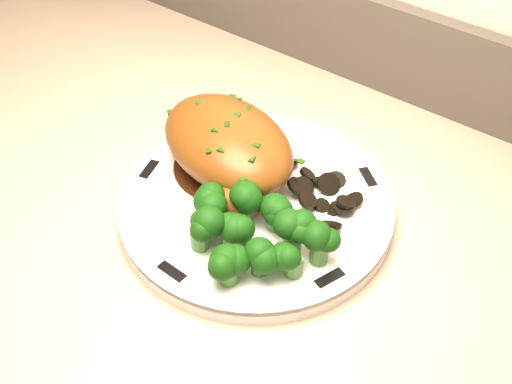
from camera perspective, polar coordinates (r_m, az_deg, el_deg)
The scene contains 10 objects.
plate at distance 0.68m, azimuth -0.00°, elevation -1.19°, with size 0.29×0.29×0.02m, color white.
rim_accent_0 at distance 0.70m, azimuth 9.91°, elevation 1.32°, with size 0.03×0.01×0.00m, color black.
rim_accent_1 at distance 0.76m, azimuth 0.49°, elevation 6.09°, with size 0.03×0.01×0.00m, color black.
rim_accent_2 at distance 0.71m, azimuth -9.47°, elevation 1.99°, with size 0.03×0.01×0.00m, color black.
rim_accent_3 at distance 0.61m, azimuth -7.49°, elevation -7.04°, with size 0.03×0.01×0.00m, color black.
rim_accent_4 at distance 0.60m, azimuth 6.56°, elevation -7.62°, with size 0.03×0.01×0.00m, color black.
gravy_pool at distance 0.71m, azimuth -2.45°, elevation 2.34°, with size 0.12×0.12×0.00m, color black.
chicken_breast at distance 0.68m, azimuth -2.47°, elevation 3.94°, with size 0.20×0.16×0.07m.
mushroom_pile at distance 0.67m, azimuth 4.69°, elevation -0.04°, with size 0.10×0.07×0.03m.
broccoli_florets at distance 0.61m, azimuth -0.09°, elevation -3.72°, with size 0.14×0.11×0.04m.
Camera 1 is at (-0.34, 1.33, 1.43)m, focal length 45.00 mm.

